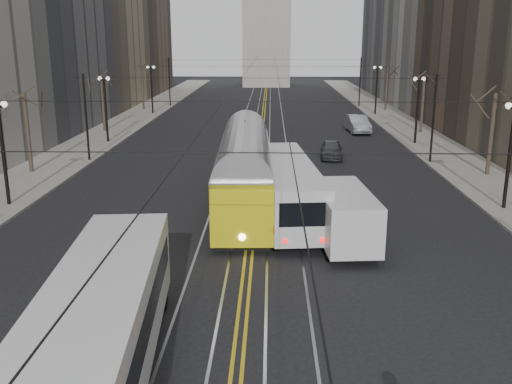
# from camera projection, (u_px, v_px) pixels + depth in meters

# --- Properties ---
(sidewalk_left) EXTENTS (5.00, 140.00, 0.15)m
(sidewalk_left) POSITION_uv_depth(u_px,v_px,m) (115.00, 130.00, 57.98)
(sidewalk_left) COLOR gray
(sidewalk_left) RESTS_ON ground
(sidewalk_right) EXTENTS (5.00, 140.00, 0.15)m
(sidewalk_right) POSITION_uv_depth(u_px,v_px,m) (411.00, 131.00, 57.22)
(sidewalk_right) COLOR gray
(sidewalk_right) RESTS_ON ground
(streetcar_rails) EXTENTS (4.80, 130.00, 0.02)m
(streetcar_rails) POSITION_uv_depth(u_px,v_px,m) (262.00, 131.00, 57.62)
(streetcar_rails) COLOR gray
(streetcar_rails) RESTS_ON ground
(centre_lines) EXTENTS (0.42, 130.00, 0.01)m
(centre_lines) POSITION_uv_depth(u_px,v_px,m) (262.00, 131.00, 57.62)
(centre_lines) COLOR gold
(centre_lines) RESTS_ON ground
(lamp_posts) EXTENTS (27.60, 57.20, 5.60)m
(lamp_posts) POSITION_uv_depth(u_px,v_px,m) (258.00, 128.00, 41.21)
(lamp_posts) COLOR black
(lamp_posts) RESTS_ON ground
(street_trees) EXTENTS (31.68, 53.28, 5.60)m
(street_trees) POSITION_uv_depth(u_px,v_px,m) (260.00, 116.00, 47.48)
(street_trees) COLOR #382D23
(street_trees) RESTS_ON ground
(trolley_wires) EXTENTS (25.96, 120.00, 6.60)m
(trolley_wires) POSITION_uv_depth(u_px,v_px,m) (260.00, 105.00, 46.82)
(trolley_wires) COLOR black
(trolley_wires) RESTS_ON ground
(transit_bus) EXTENTS (3.62, 12.56, 3.10)m
(transit_bus) POSITION_uv_depth(u_px,v_px,m) (97.00, 344.00, 14.60)
(transit_bus) COLOR silver
(transit_bus) RESTS_ON ground
(streetcar) EXTENTS (3.20, 14.90, 3.49)m
(streetcar) POSITION_uv_depth(u_px,v_px,m) (245.00, 177.00, 31.27)
(streetcar) COLOR yellow
(streetcar) RESTS_ON ground
(rear_bus) EXTENTS (3.58, 11.63, 2.99)m
(rear_bus) POSITION_uv_depth(u_px,v_px,m) (287.00, 191.00, 29.40)
(rear_bus) COLOR silver
(rear_bus) RESTS_ON ground
(cargo_van) EXTENTS (2.69, 5.95, 2.56)m
(cargo_van) POSITION_uv_depth(u_px,v_px,m) (344.00, 219.00, 25.54)
(cargo_van) COLOR silver
(cargo_van) RESTS_ON ground
(sedan_grey) EXTENTS (1.97, 4.21, 1.40)m
(sedan_grey) POSITION_uv_depth(u_px,v_px,m) (332.00, 149.00, 44.61)
(sedan_grey) COLOR #3A3E41
(sedan_grey) RESTS_ON ground
(sedan_silver) EXTENTS (2.20, 5.29, 1.70)m
(sedan_silver) POSITION_uv_depth(u_px,v_px,m) (357.00, 124.00, 56.78)
(sedan_silver) COLOR #95989C
(sedan_silver) RESTS_ON ground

